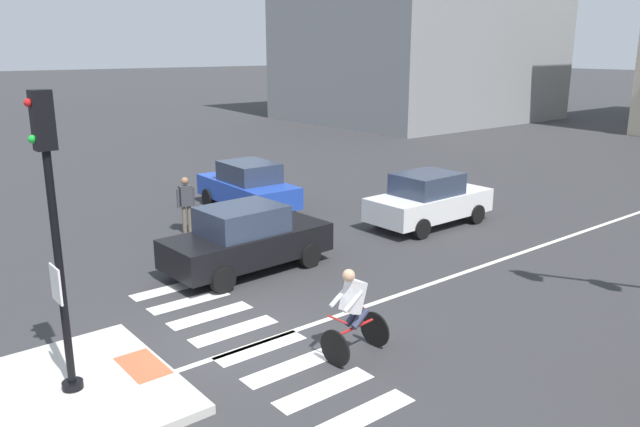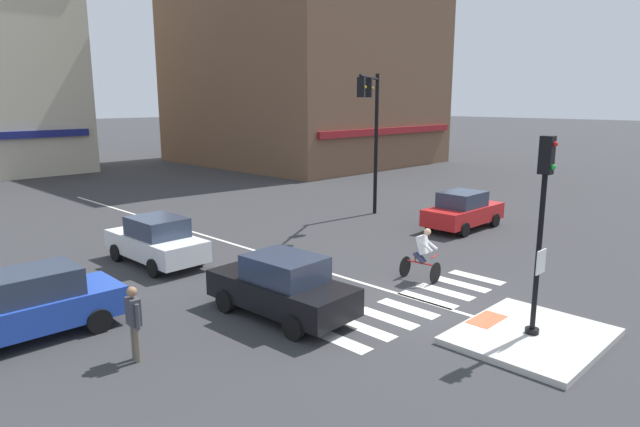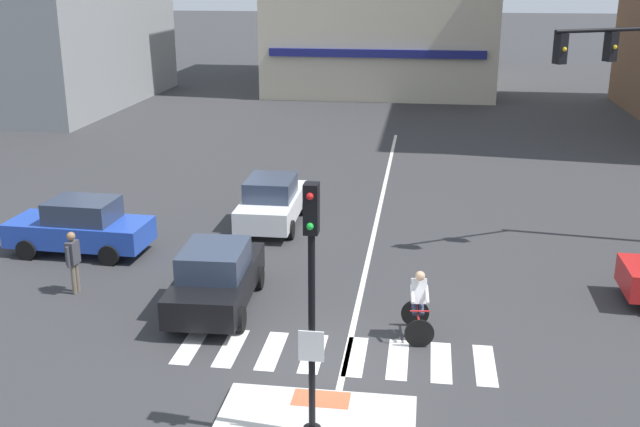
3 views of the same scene
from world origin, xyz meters
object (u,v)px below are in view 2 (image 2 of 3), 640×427
at_px(signal_pole, 542,218).
at_px(traffic_light_mast, 372,120).
at_px(car_red_cross_right, 463,210).
at_px(car_black_westbound_near, 282,286).
at_px(pedestrian_at_curb_left, 134,318).
at_px(car_blue_cross_left, 31,305).
at_px(cyclist, 423,253).
at_px(car_white_westbound_far, 156,241).

height_order(signal_pole, traffic_light_mast, traffic_light_mast).
bearing_deg(car_red_cross_right, car_black_westbound_near, -171.58).
bearing_deg(pedestrian_at_curb_left, car_red_cross_right, 5.03).
bearing_deg(pedestrian_at_curb_left, car_blue_cross_left, 111.61).
bearing_deg(pedestrian_at_curb_left, signal_pole, -38.58).
bearing_deg(signal_pole, car_red_cross_right, 38.44).
bearing_deg(car_black_westbound_near, car_blue_cross_left, 147.10).
height_order(traffic_light_mast, car_red_cross_right, traffic_light_mast).
height_order(car_red_cross_right, pedestrian_at_curb_left, pedestrian_at_curb_left).
height_order(traffic_light_mast, car_black_westbound_near, traffic_light_mast).
height_order(traffic_light_mast, cyclist, traffic_light_mast).
distance_m(traffic_light_mast, car_blue_cross_left, 16.44).
bearing_deg(pedestrian_at_curb_left, traffic_light_mast, 20.77).
bearing_deg(traffic_light_mast, car_blue_cross_left, -170.29).
bearing_deg(car_black_westbound_near, pedestrian_at_curb_left, 174.41).
xyz_separation_m(traffic_light_mast, car_red_cross_right, (1.24, -4.15, -3.79)).
xyz_separation_m(signal_pole, traffic_light_mast, (7.60, 11.16, 1.69)).
relative_size(car_black_westbound_near, pedestrian_at_curb_left, 2.50).
distance_m(car_red_cross_right, car_white_westbound_far, 12.84).
bearing_deg(car_black_westbound_near, signal_pole, -58.79).
bearing_deg(signal_pole, car_black_westbound_near, 121.21).
xyz_separation_m(car_red_cross_right, car_white_westbound_far, (-11.94, 4.74, 0.00)).
relative_size(signal_pole, car_red_cross_right, 1.12).
bearing_deg(signal_pole, pedestrian_at_curb_left, 141.42).
bearing_deg(car_red_cross_right, car_blue_cross_left, 175.11).
xyz_separation_m(traffic_light_mast, cyclist, (-5.83, -6.87, -3.73)).
bearing_deg(cyclist, traffic_light_mast, 49.69).
bearing_deg(signal_pole, traffic_light_mast, 55.76).
bearing_deg(pedestrian_at_curb_left, car_white_westbound_far, 57.35).
height_order(car_black_westbound_near, pedestrian_at_curb_left, pedestrian_at_curb_left).
height_order(car_black_westbound_near, car_blue_cross_left, same).
bearing_deg(car_blue_cross_left, car_red_cross_right, -4.89).
distance_m(signal_pole, car_blue_cross_left, 11.95).
height_order(car_red_cross_right, cyclist, cyclist).
xyz_separation_m(car_red_cross_right, pedestrian_at_curb_left, (-15.87, -1.40, 0.17)).
distance_m(signal_pole, cyclist, 5.08).
bearing_deg(car_blue_cross_left, traffic_light_mast, 9.71).
relative_size(traffic_light_mast, car_blue_cross_left, 1.61).
xyz_separation_m(car_black_westbound_near, pedestrian_at_curb_left, (-3.87, 0.38, 0.17)).
distance_m(car_black_westbound_near, pedestrian_at_curb_left, 3.89).
bearing_deg(car_blue_cross_left, car_white_westbound_far, 32.95).
height_order(car_red_cross_right, car_white_westbound_far, same).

